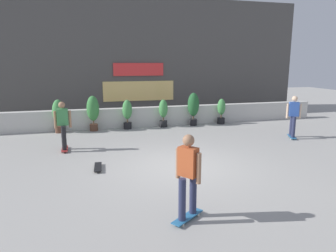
# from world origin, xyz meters

# --- Properties ---
(ground_plane) EXTENTS (48.00, 48.00, 0.00)m
(ground_plane) POSITION_xyz_m (0.00, 0.00, 0.00)
(ground_plane) COLOR #9E9B96
(planter_wall) EXTENTS (18.00, 0.40, 0.90)m
(planter_wall) POSITION_xyz_m (0.00, 6.00, 0.45)
(planter_wall) COLOR beige
(planter_wall) RESTS_ON ground
(building_backdrop) EXTENTS (20.00, 2.08, 6.50)m
(building_backdrop) POSITION_xyz_m (0.00, 10.00, 3.25)
(building_backdrop) COLOR #4C4947
(building_backdrop) RESTS_ON ground
(potted_plant_0) EXTENTS (0.48, 0.48, 1.44)m
(potted_plant_0) POSITION_xyz_m (-3.78, 5.55, 0.83)
(potted_plant_0) COLOR brown
(potted_plant_0) RESTS_ON ground
(potted_plant_1) EXTENTS (0.54, 0.54, 1.56)m
(potted_plant_1) POSITION_xyz_m (-2.33, 5.55, 0.91)
(potted_plant_1) COLOR brown
(potted_plant_1) RESTS_ON ground
(potted_plant_2) EXTENTS (0.43, 0.43, 1.33)m
(potted_plant_2) POSITION_xyz_m (-0.83, 5.55, 0.75)
(potted_plant_2) COLOR black
(potted_plant_2) RESTS_ON ground
(potted_plant_3) EXTENTS (0.41, 0.41, 1.29)m
(potted_plant_3) POSITION_xyz_m (0.86, 5.55, 0.71)
(potted_plant_3) COLOR black
(potted_plant_3) RESTS_ON ground
(potted_plant_4) EXTENTS (0.55, 0.55, 1.57)m
(potted_plant_4) POSITION_xyz_m (2.34, 5.55, 0.92)
(potted_plant_4) COLOR black
(potted_plant_4) RESTS_ON ground
(potted_plant_5) EXTENTS (0.39, 0.39, 1.24)m
(potted_plant_5) POSITION_xyz_m (3.80, 5.55, 0.67)
(potted_plant_5) COLOR black
(potted_plant_5) RESTS_ON ground
(skater_far_right) EXTENTS (0.76, 0.64, 1.70)m
(skater_far_right) POSITION_xyz_m (-0.82, -3.03, 0.94)
(skater_far_right) COLOR #266699
(skater_far_right) RESTS_ON ground
(skater_by_wall_right) EXTENTS (0.52, 0.81, 1.70)m
(skater_by_wall_right) POSITION_xyz_m (5.30, 2.10, 0.94)
(skater_by_wall_right) COLOR #266699
(skater_by_wall_right) RESTS_ON ground
(skater_foreground) EXTENTS (0.56, 0.80, 1.70)m
(skater_foreground) POSITION_xyz_m (-3.40, 2.58, 0.94)
(skater_foreground) COLOR maroon
(skater_foreground) RESTS_ON ground
(skateboard_near_camera) EXTENTS (0.25, 0.81, 0.08)m
(skateboard_near_camera) POSITION_xyz_m (-2.37, 0.37, 0.06)
(skateboard_near_camera) COLOR black
(skateboard_near_camera) RESTS_ON ground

